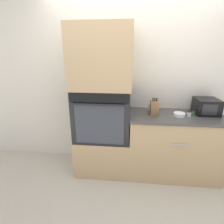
% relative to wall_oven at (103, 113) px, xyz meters
% --- Properties ---
extents(ground_plane, '(12.00, 12.00, 0.00)m').
position_rel_wall_oven_xyz_m(ground_plane, '(0.39, -0.30, -0.90)').
color(ground_plane, beige).
extents(wall_back, '(8.00, 0.05, 2.50)m').
position_rel_wall_oven_xyz_m(wall_back, '(0.39, 0.33, 0.35)').
color(wall_back, silver).
rests_on(wall_back, ground_plane).
extents(oven_cabinet_base, '(0.78, 0.60, 0.54)m').
position_rel_wall_oven_xyz_m(oven_cabinet_base, '(0.00, 0.00, -0.63)').
color(oven_cabinet_base, tan).
rests_on(oven_cabinet_base, ground_plane).
extents(wall_oven, '(0.76, 0.64, 0.72)m').
position_rel_wall_oven_xyz_m(wall_oven, '(0.00, 0.00, 0.00)').
color(wall_oven, black).
rests_on(wall_oven, oven_cabinet_base).
extents(oven_cabinet_upper, '(0.78, 0.60, 0.79)m').
position_rel_wall_oven_xyz_m(oven_cabinet_upper, '(0.00, 0.00, 0.75)').
color(oven_cabinet_upper, tan).
rests_on(oven_cabinet_upper, wall_oven).
extents(counter_unit, '(1.26, 0.63, 0.91)m').
position_rel_wall_oven_xyz_m(counter_unit, '(1.01, 0.00, -0.44)').
color(counter_unit, tan).
rests_on(counter_unit, ground_plane).
extents(microwave, '(0.30, 0.31, 0.21)m').
position_rel_wall_oven_xyz_m(microwave, '(1.42, 0.11, 0.12)').
color(microwave, black).
rests_on(microwave, counter_unit).
extents(knife_block, '(0.10, 0.13, 0.23)m').
position_rel_wall_oven_xyz_m(knife_block, '(0.71, -0.01, 0.11)').
color(knife_block, olive).
rests_on(knife_block, counter_unit).
extents(bowl, '(0.15, 0.15, 0.05)m').
position_rel_wall_oven_xyz_m(bowl, '(1.03, -0.05, 0.04)').
color(bowl, white).
rests_on(bowl, counter_unit).
extents(condiment_jar_near, '(0.05, 0.05, 0.08)m').
position_rel_wall_oven_xyz_m(condiment_jar_near, '(1.16, -0.03, 0.05)').
color(condiment_jar_near, silver).
rests_on(condiment_jar_near, counter_unit).
extents(condiment_jar_mid, '(0.04, 0.04, 0.08)m').
position_rel_wall_oven_xyz_m(condiment_jar_mid, '(1.23, 0.01, 0.05)').
color(condiment_jar_mid, '#427047').
rests_on(condiment_jar_mid, counter_unit).
extents(condiment_jar_far, '(0.05, 0.05, 0.10)m').
position_rel_wall_oven_xyz_m(condiment_jar_far, '(0.67, 0.16, 0.06)').
color(condiment_jar_far, silver).
rests_on(condiment_jar_far, counter_unit).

